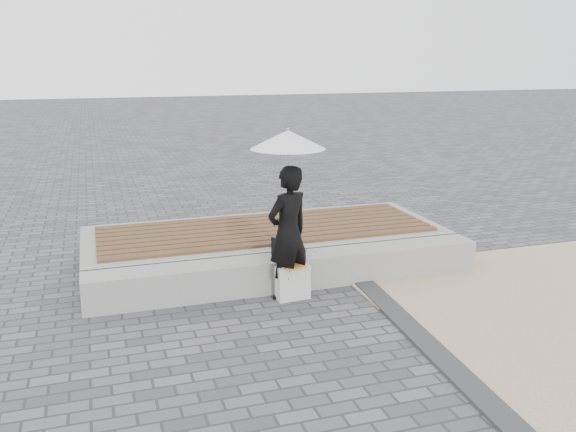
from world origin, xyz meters
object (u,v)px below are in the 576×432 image
object	(u,v)px
seating_ledge	(292,271)
parasol	(288,140)
handbag	(284,244)
woman	(288,233)
canvas_tote	(293,282)

from	to	relation	value
seating_ledge	parasol	size ratio (longest dim) A/B	4.61
seating_ledge	handbag	bearing A→B (deg)	118.66
woman	handbag	size ratio (longest dim) A/B	4.76
handbag	canvas_tote	xyz separation A→B (m)	(-0.06, -0.52, -0.31)
canvas_tote	seating_ledge	bearing A→B (deg)	67.42
seating_ledge	parasol	distance (m)	1.72
seating_ledge	woman	world-z (taller)	woman
seating_ledge	canvas_tote	xyz separation A→B (m)	(-0.13, -0.40, 0.01)
handbag	parasol	bearing A→B (deg)	-126.68
woman	handbag	bearing A→B (deg)	-126.78
woman	canvas_tote	xyz separation A→B (m)	(0.04, -0.07, -0.59)
woman	canvas_tote	distance (m)	0.59
seating_ledge	woman	bearing A→B (deg)	-116.22
parasol	canvas_tote	bearing A→B (deg)	-61.97
woman	parasol	world-z (taller)	parasol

